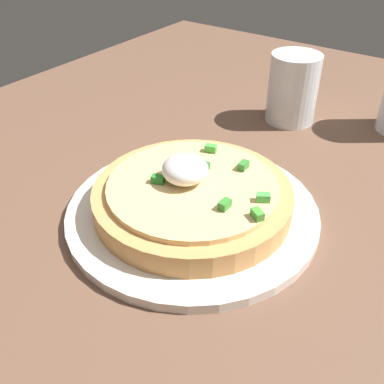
% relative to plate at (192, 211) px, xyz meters
% --- Properties ---
extents(dining_table, '(1.24, 0.85, 0.03)m').
position_rel_plate_xyz_m(dining_table, '(0.00, 0.04, -0.02)').
color(dining_table, brown).
rests_on(dining_table, ground).
extents(plate, '(0.26, 0.26, 0.01)m').
position_rel_plate_xyz_m(plate, '(0.00, 0.00, 0.00)').
color(plate, silver).
rests_on(plate, dining_table).
extents(pizza, '(0.20, 0.20, 0.06)m').
position_rel_plate_xyz_m(pizza, '(0.00, 0.00, 0.02)').
color(pizza, tan).
rests_on(pizza, plate).
extents(cup_near, '(0.07, 0.07, 0.10)m').
position_rel_plate_xyz_m(cup_near, '(0.27, 0.01, 0.04)').
color(cup_near, silver).
rests_on(cup_near, dining_table).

